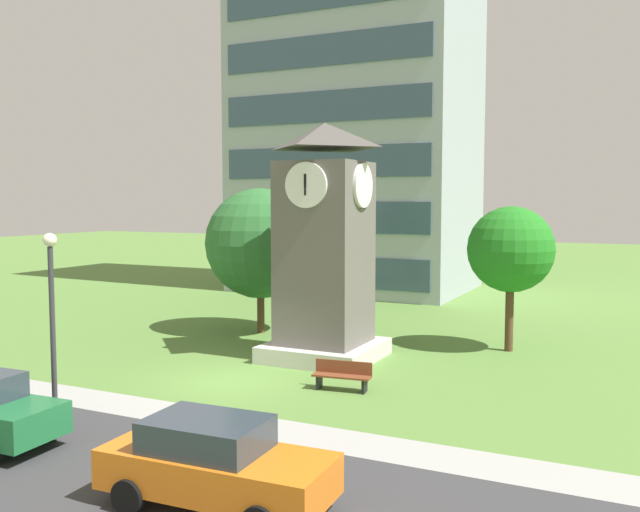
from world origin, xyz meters
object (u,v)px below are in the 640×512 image
at_px(tree_by_building, 511,250).
at_px(clock_tower, 325,257).
at_px(tree_streetside, 260,243).
at_px(parked_car_orange, 215,463).
at_px(street_lamp, 52,302).
at_px(park_bench, 342,375).

bearing_deg(tree_by_building, clock_tower, -144.09).
distance_m(tree_streetside, parked_car_orange, 17.39).
bearing_deg(street_lamp, clock_tower, 69.27).
bearing_deg(tree_by_building, park_bench, -114.64).
xyz_separation_m(clock_tower, parked_car_orange, (3.34, -11.89, -2.89)).
relative_size(tree_by_building, parked_car_orange, 1.23).
distance_m(park_bench, parked_car_orange, 8.43).
relative_size(park_bench, tree_streetside, 0.29).
relative_size(clock_tower, parked_car_orange, 1.89).
distance_m(clock_tower, street_lamp, 9.99).
distance_m(clock_tower, park_bench, 5.35).
height_order(street_lamp, tree_by_building, tree_by_building).
distance_m(street_lamp, tree_streetside, 12.65).
distance_m(clock_tower, tree_by_building, 7.22).
bearing_deg(street_lamp, tree_by_building, 55.34).
xyz_separation_m(clock_tower, tree_streetside, (-4.64, 3.25, 0.17)).
bearing_deg(parked_car_orange, tree_by_building, 81.17).
relative_size(street_lamp, parked_car_orange, 1.09).
relative_size(clock_tower, tree_streetside, 1.35).
relative_size(clock_tower, tree_by_building, 1.53).
bearing_deg(street_lamp, parked_car_orange, -20.50).
xyz_separation_m(clock_tower, tree_by_building, (5.84, 4.23, 0.15)).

